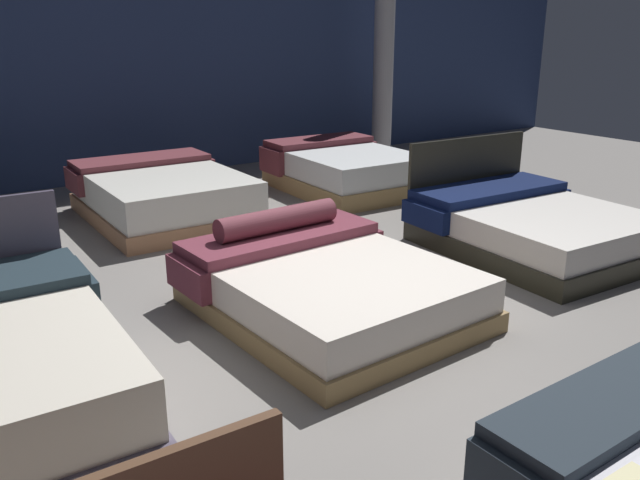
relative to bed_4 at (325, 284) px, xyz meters
The scene contains 7 objects.
ground_plane 0.28m from the bed_4, 81.97° to the right, with size 18.00×18.00×0.02m, color gray.
showroom_back_wall 5.47m from the bed_4, 89.76° to the left, with size 18.00×0.06×3.50m, color navy.
bed_4 is the anchor object (origin of this frame).
bed_5 2.41m from the bed_4, ahead, with size 1.77×2.02×0.95m.
bed_7 3.07m from the bed_4, 90.66° to the left, with size 1.62×2.07×0.57m.
bed_8 3.82m from the bed_4, 51.49° to the left, with size 1.56×1.95×0.59m.
support_pillar 6.23m from the bed_4, 46.68° to the left, with size 0.31×0.31×3.50m, color #99999E.
Camera 1 is at (-2.57, -3.50, 2.02)m, focal length 36.70 mm.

